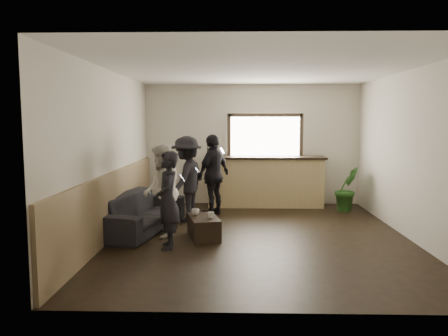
{
  "coord_description": "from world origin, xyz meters",
  "views": [
    {
      "loc": [
        -0.39,
        -7.28,
        1.95
      ],
      "look_at": [
        -0.59,
        0.4,
        1.12
      ],
      "focal_mm": 35.0,
      "sensor_mm": 36.0,
      "label": 1
    }
  ],
  "objects_px": {
    "cup_b": "(211,215)",
    "person_d": "(214,175)",
    "coffee_table": "(204,227)",
    "potted_plant": "(347,189)",
    "person_b": "(161,191)",
    "person_a": "(168,200)",
    "bar_counter": "(265,178)",
    "sofa": "(141,212)",
    "cup_a": "(195,212)",
    "person_c": "(187,179)"
  },
  "relations": [
    {
      "from": "coffee_table",
      "to": "cup_a",
      "type": "height_order",
      "value": "cup_a"
    },
    {
      "from": "sofa",
      "to": "person_a",
      "type": "relative_size",
      "value": 1.52
    },
    {
      "from": "bar_counter",
      "to": "cup_a",
      "type": "height_order",
      "value": "bar_counter"
    },
    {
      "from": "bar_counter",
      "to": "cup_a",
      "type": "bearing_deg",
      "value": -117.17
    },
    {
      "from": "person_b",
      "to": "person_c",
      "type": "relative_size",
      "value": 0.94
    },
    {
      "from": "cup_b",
      "to": "person_d",
      "type": "xyz_separation_m",
      "value": [
        -0.05,
        1.9,
        0.43
      ]
    },
    {
      "from": "sofa",
      "to": "cup_a",
      "type": "xyz_separation_m",
      "value": [
        1.02,
        -0.35,
        0.08
      ]
    },
    {
      "from": "person_c",
      "to": "person_d",
      "type": "bearing_deg",
      "value": 156.03
    },
    {
      "from": "potted_plant",
      "to": "coffee_table",
      "type": "bearing_deg",
      "value": -142.35
    },
    {
      "from": "cup_a",
      "to": "person_a",
      "type": "relative_size",
      "value": 0.09
    },
    {
      "from": "cup_a",
      "to": "person_d",
      "type": "distance_m",
      "value": 1.73
    },
    {
      "from": "person_b",
      "to": "person_c",
      "type": "height_order",
      "value": "person_c"
    },
    {
      "from": "cup_a",
      "to": "potted_plant",
      "type": "height_order",
      "value": "potted_plant"
    },
    {
      "from": "potted_plant",
      "to": "person_b",
      "type": "bearing_deg",
      "value": -149.25
    },
    {
      "from": "sofa",
      "to": "person_d",
      "type": "distance_m",
      "value": 1.88
    },
    {
      "from": "sofa",
      "to": "cup_b",
      "type": "xyz_separation_m",
      "value": [
        1.3,
        -0.58,
        0.08
      ]
    },
    {
      "from": "coffee_table",
      "to": "potted_plant",
      "type": "relative_size",
      "value": 0.82
    },
    {
      "from": "coffee_table",
      "to": "cup_a",
      "type": "bearing_deg",
      "value": 135.51
    },
    {
      "from": "coffee_table",
      "to": "potted_plant",
      "type": "xyz_separation_m",
      "value": [
        2.96,
        2.28,
        0.31
      ]
    },
    {
      "from": "person_d",
      "to": "cup_a",
      "type": "bearing_deg",
      "value": 24.93
    },
    {
      "from": "potted_plant",
      "to": "person_d",
      "type": "bearing_deg",
      "value": -170.76
    },
    {
      "from": "cup_b",
      "to": "person_d",
      "type": "bearing_deg",
      "value": 91.59
    },
    {
      "from": "person_b",
      "to": "cup_a",
      "type": "bearing_deg",
      "value": 81.39
    },
    {
      "from": "bar_counter",
      "to": "potted_plant",
      "type": "height_order",
      "value": "bar_counter"
    },
    {
      "from": "person_c",
      "to": "sofa",
      "type": "bearing_deg",
      "value": -26.78
    },
    {
      "from": "person_a",
      "to": "person_d",
      "type": "xyz_separation_m",
      "value": [
        0.58,
        2.42,
        0.09
      ]
    },
    {
      "from": "sofa",
      "to": "cup_b",
      "type": "height_order",
      "value": "sofa"
    },
    {
      "from": "coffee_table",
      "to": "person_c",
      "type": "bearing_deg",
      "value": 108.32
    },
    {
      "from": "bar_counter",
      "to": "sofa",
      "type": "bearing_deg",
      "value": -135.85
    },
    {
      "from": "cup_a",
      "to": "person_b",
      "type": "distance_m",
      "value": 0.68
    },
    {
      "from": "person_b",
      "to": "person_a",
      "type": "bearing_deg",
      "value": 2.94
    },
    {
      "from": "person_a",
      "to": "person_d",
      "type": "relative_size",
      "value": 0.89
    },
    {
      "from": "coffee_table",
      "to": "person_b",
      "type": "height_order",
      "value": "person_b"
    },
    {
      "from": "bar_counter",
      "to": "person_b",
      "type": "relative_size",
      "value": 1.72
    },
    {
      "from": "person_a",
      "to": "person_d",
      "type": "height_order",
      "value": "person_d"
    },
    {
      "from": "sofa",
      "to": "person_d",
      "type": "relative_size",
      "value": 1.35
    },
    {
      "from": "cup_b",
      "to": "potted_plant",
      "type": "xyz_separation_m",
      "value": [
        2.83,
        2.36,
        0.08
      ]
    },
    {
      "from": "person_a",
      "to": "person_b",
      "type": "height_order",
      "value": "person_b"
    },
    {
      "from": "cup_a",
      "to": "coffee_table",
      "type": "bearing_deg",
      "value": -44.49
    },
    {
      "from": "person_a",
      "to": "person_b",
      "type": "bearing_deg",
      "value": -172.2
    },
    {
      "from": "coffee_table",
      "to": "cup_b",
      "type": "xyz_separation_m",
      "value": [
        0.13,
        -0.08,
        0.23
      ]
    },
    {
      "from": "bar_counter",
      "to": "coffee_table",
      "type": "distance_m",
      "value": 3.1
    },
    {
      "from": "potted_plant",
      "to": "person_c",
      "type": "relative_size",
      "value": 0.59
    },
    {
      "from": "person_a",
      "to": "bar_counter",
      "type": "bearing_deg",
      "value": 144.09
    },
    {
      "from": "potted_plant",
      "to": "cup_b",
      "type": "bearing_deg",
      "value": -140.08
    },
    {
      "from": "bar_counter",
      "to": "cup_b",
      "type": "bearing_deg",
      "value": -110.58
    },
    {
      "from": "cup_b",
      "to": "potted_plant",
      "type": "relative_size",
      "value": 0.11
    },
    {
      "from": "cup_a",
      "to": "potted_plant",
      "type": "bearing_deg",
      "value": 34.46
    },
    {
      "from": "person_a",
      "to": "person_c",
      "type": "height_order",
      "value": "person_c"
    },
    {
      "from": "cup_b",
      "to": "person_b",
      "type": "xyz_separation_m",
      "value": [
        -0.85,
        0.18,
        0.38
      ]
    }
  ]
}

